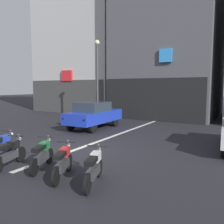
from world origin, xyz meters
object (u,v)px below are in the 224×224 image
object	(u,v)px
motorcycle_white_row_rightmost	(94,168)
motorcycle_black_row_left_mid	(10,153)
motorcycle_green_row_centre	(42,155)
motorcycle_red_row_right_mid	(63,162)
car_blue_crossing_near	(94,114)
street_lamp	(97,72)
motorcycle_blue_row_leftmost	(1,146)

from	to	relation	value
motorcycle_white_row_rightmost	motorcycle_black_row_left_mid	bearing A→B (deg)	-175.74
motorcycle_black_row_left_mid	motorcycle_green_row_centre	bearing A→B (deg)	20.89
motorcycle_red_row_right_mid	car_blue_crossing_near	bearing A→B (deg)	118.53
motorcycle_black_row_left_mid	motorcycle_white_row_rightmost	size ratio (longest dim) A/B	1.01
street_lamp	motorcycle_white_row_rightmost	bearing A→B (deg)	-56.61
street_lamp	motorcycle_red_row_right_mid	xyz separation A→B (m)	(5.13, -9.39, -3.18)
motorcycle_green_row_centre	motorcycle_white_row_rightmost	xyz separation A→B (m)	(2.06, -0.16, 0.00)
motorcycle_white_row_rightmost	car_blue_crossing_near	bearing A→B (deg)	124.83
street_lamp	motorcycle_red_row_right_mid	bearing A→B (deg)	-61.35
motorcycle_black_row_left_mid	motorcycle_green_row_centre	xyz separation A→B (m)	(1.03, 0.39, 0.00)
car_blue_crossing_near	motorcycle_white_row_rightmost	bearing A→B (deg)	-55.17
motorcycle_blue_row_leftmost	motorcycle_red_row_right_mid	xyz separation A→B (m)	(3.08, -0.18, 0.00)
motorcycle_blue_row_leftmost	motorcycle_white_row_rightmost	distance (m)	4.12
motorcycle_red_row_right_mid	street_lamp	bearing A→B (deg)	118.65
street_lamp	motorcycle_green_row_centre	world-z (taller)	street_lamp
motorcycle_green_row_centre	motorcycle_red_row_right_mid	size ratio (longest dim) A/B	1.01
car_blue_crossing_near	motorcycle_red_row_right_mid	world-z (taller)	car_blue_crossing_near
motorcycle_green_row_centre	motorcycle_white_row_rightmost	distance (m)	2.07
car_blue_crossing_near	motorcycle_black_row_left_mid	xyz separation A→B (m)	(1.73, -7.15, -0.43)
motorcycle_green_row_centre	motorcycle_blue_row_leftmost	bearing A→B (deg)	-179.35
motorcycle_blue_row_leftmost	car_blue_crossing_near	bearing A→B (deg)	95.90
street_lamp	motorcycle_blue_row_leftmost	distance (m)	9.95
motorcycle_green_row_centre	motorcycle_red_row_right_mid	distance (m)	1.05
street_lamp	motorcycle_blue_row_leftmost	size ratio (longest dim) A/B	3.53
motorcycle_blue_row_leftmost	motorcycle_green_row_centre	world-z (taller)	same
motorcycle_red_row_right_mid	motorcycle_white_row_rightmost	xyz separation A→B (m)	(1.03, 0.04, 0.00)
car_blue_crossing_near	street_lamp	distance (m)	3.91
car_blue_crossing_near	motorcycle_black_row_left_mid	size ratio (longest dim) A/B	2.57
motorcycle_blue_row_leftmost	motorcycle_black_row_left_mid	size ratio (longest dim) A/B	1.03
motorcycle_black_row_left_mid	car_blue_crossing_near	bearing A→B (deg)	103.59
motorcycle_black_row_left_mid	motorcycle_white_row_rightmost	bearing A→B (deg)	4.26
motorcycle_green_row_centre	motorcycle_black_row_left_mid	bearing A→B (deg)	-159.11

